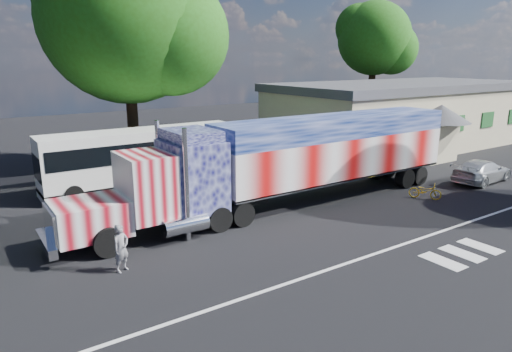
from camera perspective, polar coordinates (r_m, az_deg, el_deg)
ground at (r=18.88m, az=5.15°, el=-7.48°), size 100.00×100.00×0.00m
lane_markings at (r=17.60m, az=17.47°, el=-9.79°), size 30.00×2.67×0.01m
semi_truck at (r=22.33m, az=5.00°, el=2.21°), size 21.18×3.34×4.51m
coach_bus at (r=26.44m, az=-13.82°, el=2.31°), size 11.09×2.58×3.23m
hall_building at (r=39.74m, az=17.91°, el=7.35°), size 22.40×12.80×5.20m
parked_car at (r=29.81m, az=26.39°, el=0.56°), size 4.66×2.14×1.32m
woman at (r=16.21m, az=-16.50°, el=-8.65°), size 0.72×0.61×1.67m
bicycle at (r=25.10m, az=20.38°, el=-1.76°), size 1.32×1.66×0.84m
tree_n_mid at (r=30.45m, az=-15.58°, el=18.47°), size 11.01×10.48×14.74m
tree_far_ne at (r=49.85m, az=14.72°, el=16.23°), size 7.76×7.39×12.77m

